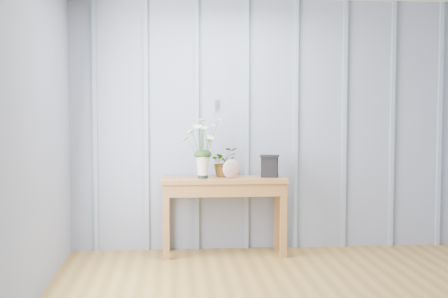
{
  "coord_description": "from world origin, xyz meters",
  "views": [
    {
      "loc": [
        -0.99,
        -3.97,
        1.42
      ],
      "look_at": [
        -0.5,
        1.94,
        1.03
      ],
      "focal_mm": 50.0,
      "sensor_mm": 36.0,
      "label": 1
    }
  ],
  "objects": [
    {
      "name": "felt_disc_vessel",
      "position": [
        -0.43,
        1.92,
        0.84
      ],
      "size": [
        0.19,
        0.12,
        0.18
      ],
      "primitive_type": "ellipsoid",
      "rotation": [
        0.0,
        0.0,
        0.4
      ],
      "color": "#925368",
      "rests_on": "sideboard"
    },
    {
      "name": "daisy_vase",
      "position": [
        -0.7,
        1.94,
        1.12
      ],
      "size": [
        0.42,
        0.32,
        0.59
      ],
      "color": "black",
      "rests_on": "sideboard"
    },
    {
      "name": "room_shell",
      "position": [
        -0.0,
        0.92,
        1.99
      ],
      "size": [
        4.0,
        4.5,
        2.5
      ],
      "color": "#8890AA",
      "rests_on": "ground"
    },
    {
      "name": "carved_box",
      "position": [
        -0.05,
        1.99,
        0.86
      ],
      "size": [
        0.21,
        0.18,
        0.22
      ],
      "color": "black",
      "rests_on": "sideboard"
    },
    {
      "name": "spider_plant",
      "position": [
        -0.5,
        2.1,
        0.89
      ],
      "size": [
        0.33,
        0.32,
        0.29
      ],
      "primitive_type": "imported",
      "rotation": [
        0.0,
        0.0,
        0.47
      ],
      "color": "#1A3918",
      "rests_on": "sideboard"
    },
    {
      "name": "sideboard",
      "position": [
        -0.5,
        1.99,
        0.64
      ],
      "size": [
        1.2,
        0.45,
        0.75
      ],
      "color": "olive",
      "rests_on": "ground"
    }
  ]
}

